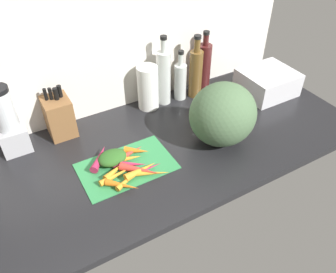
{
  "coord_description": "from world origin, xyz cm",
  "views": [
    {
      "loc": [
        -62.53,
        -102.31,
        100.3
      ],
      "look_at": [
        -8.51,
        -7.93,
        10.62
      ],
      "focal_mm": 36.49,
      "sensor_mm": 36.0,
      "label": 1
    }
  ],
  "objects": [
    {
      "name": "carrot_11",
      "position": [
        -29.79,
        -13.86,
        1.97
      ],
      "size": [
        13.24,
        7.79,
        2.34
      ],
      "primitive_type": "cone",
      "rotation": [
        0.0,
        1.57,
        0.43
      ],
      "color": "orange",
      "rests_on": "cutting_board"
    },
    {
      "name": "paper_towel_roll",
      "position": [
        1.39,
        29.5,
        11.32
      ],
      "size": [
        10.44,
        10.44,
        22.64
      ],
      "primitive_type": "cylinder",
      "color": "white",
      "rests_on": "ground_plane"
    },
    {
      "name": "carrot_6",
      "position": [
        -33.36,
        -16.0,
        2.18
      ],
      "size": [
        11.69,
        11.35,
        2.76
      ],
      "primitive_type": "cone",
      "rotation": [
        0.0,
        1.57,
        -0.76
      ],
      "color": "orange",
      "rests_on": "cutting_board"
    },
    {
      "name": "carrot_8",
      "position": [
        -19.86,
        -15.74,
        1.83
      ],
      "size": [
        12.98,
        7.85,
        2.06
      ],
      "primitive_type": "cone",
      "rotation": [
        0.0,
        1.57,
        -0.46
      ],
      "color": "orange",
      "rests_on": "cutting_board"
    },
    {
      "name": "carrot_5",
      "position": [
        -32.62,
        -9.56,
        2.03
      ],
      "size": [
        16.37,
        5.03,
        2.47
      ],
      "primitive_type": "cone",
      "rotation": [
        0.0,
        1.57,
        0.16
      ],
      "color": "orange",
      "rests_on": "cutting_board"
    },
    {
      "name": "winter_squash",
      "position": [
        17.33,
        -10.36,
        14.15
      ],
      "size": [
        29.86,
        27.75,
        28.3
      ],
      "primitive_type": "ellipsoid",
      "color": "#4C6B47",
      "rests_on": "ground_plane"
    },
    {
      "name": "carrot_4",
      "position": [
        -23.76,
        -12.48,
        2.5
      ],
      "size": [
        14.85,
        5.29,
        3.41
      ],
      "primitive_type": "cone",
      "rotation": [
        0.0,
        1.57,
        0.13
      ],
      "color": "orange",
      "rests_on": "cutting_board"
    },
    {
      "name": "carrot_2",
      "position": [
        -35.58,
        2.64,
        2.57
      ],
      "size": [
        12.13,
        13.93,
        3.53
      ],
      "primitive_type": "cone",
      "rotation": [
        0.0,
        1.57,
        0.9
      ],
      "color": "#B2264C",
      "rests_on": "cutting_board"
    },
    {
      "name": "carrot_9",
      "position": [
        -24.93,
        -3.4,
        2.2
      ],
      "size": [
        11.19,
        5.35,
        2.81
      ],
      "primitive_type": "cone",
      "rotation": [
        0.0,
        1.57,
        -0.25
      ],
      "color": "orange",
      "rests_on": "cutting_board"
    },
    {
      "name": "ground_plane",
      "position": [
        0.0,
        0.0,
        -1.5
      ],
      "size": [
        170.0,
        80.0,
        3.0
      ],
      "primitive_type": "cube",
      "color": "black"
    },
    {
      "name": "cutting_board",
      "position": [
        -26.97,
        -5.36,
        0.4
      ],
      "size": [
        38.88,
        24.21,
        0.8
      ],
      "primitive_type": "cube",
      "color": "#338C4C",
      "rests_on": "ground_plane"
    },
    {
      "name": "carrot_7",
      "position": [
        -22.39,
        -12.56,
        1.93
      ],
      "size": [
        16.41,
        2.65,
        2.26
      ],
      "primitive_type": "cone",
      "rotation": [
        0.0,
        1.57,
        0.02
      ],
      "color": "#B2264C",
      "rests_on": "cutting_board"
    },
    {
      "name": "carrot_greens_pile",
      "position": [
        -31.15,
        -0.86,
        3.38
      ],
      "size": [
        12.2,
        9.38,
        5.16
      ],
      "primitive_type": "ellipsoid",
      "color": "#2D6023",
      "rests_on": "cutting_board"
    },
    {
      "name": "wall_back",
      "position": [
        0.0,
        38.5,
        30.0
      ],
      "size": [
        170.0,
        3.0,
        60.0
      ],
      "primitive_type": "cube",
      "color": "silver",
      "rests_on": "ground_plane"
    },
    {
      "name": "carrot_1",
      "position": [
        -20.1,
        -0.95,
        2.47
      ],
      "size": [
        10.57,
        8.71,
        3.33
      ],
      "primitive_type": "cone",
      "rotation": [
        0.0,
        1.57,
        -0.6
      ],
      "color": "orange",
      "rests_on": "cutting_board"
    },
    {
      "name": "knife_block",
      "position": [
        -43.42,
        31.07,
        9.43
      ],
      "size": [
        11.48,
        15.1,
        23.82
      ],
      "color": "brown",
      "rests_on": "ground_plane"
    },
    {
      "name": "carrot_0",
      "position": [
        -26.04,
        -7.01,
        2.4
      ],
      "size": [
        13.33,
        9.61,
        3.19
      ],
      "primitive_type": "cone",
      "rotation": [
        0.0,
        1.57,
        -0.53
      ],
      "color": "#B2264C",
      "rests_on": "cutting_board"
    },
    {
      "name": "bottle_1",
      "position": [
        19.8,
        28.69,
        10.43
      ],
      "size": [
        6.36,
        6.36,
        26.95
      ],
      "color": "silver",
      "rests_on": "ground_plane"
    },
    {
      "name": "bottle_2",
      "position": [
        27.89,
        26.85,
        13.86
      ],
      "size": [
        6.87,
        6.87,
        33.76
      ],
      "color": "brown",
      "rests_on": "ground_plane"
    },
    {
      "name": "carrot_3",
      "position": [
        -22.96,
        -0.75,
        2.33
      ],
      "size": [
        13.01,
        5.6,
        3.05
      ],
      "primitive_type": "cone",
      "rotation": [
        0.0,
        1.57,
        0.21
      ],
      "color": "red",
      "rests_on": "cutting_board"
    },
    {
      "name": "bottle_0",
      "position": [
        10.43,
        29.35,
        14.99
      ],
      "size": [
        6.8,
        6.8,
        36.25
      ],
      "color": "silver",
      "rests_on": "ground_plane"
    },
    {
      "name": "blender_appliance",
      "position": [
        -64.04,
        29.04,
        13.42
      ],
      "size": [
        11.66,
        11.66,
        31.16
      ],
      "color": "#B2B2B7",
      "rests_on": "ground_plane"
    },
    {
      "name": "carrot_10",
      "position": [
        -24.07,
        -12.1,
        2.57
      ],
      "size": [
        14.32,
        13.99,
        3.54
      ],
      "primitive_type": "cone",
      "rotation": [
        0.0,
        1.57,
        -0.77
      ],
      "color": "red",
      "rests_on": "cutting_board"
    },
    {
      "name": "bottle_3",
      "position": [
        35.6,
        30.52,
        13.58
      ],
      "size": [
        7.26,
        7.26,
        32.94
      ],
      "color": "#471919",
      "rests_on": "ground_plane"
    },
    {
      "name": "dish_rack",
      "position": [
        63.13,
        9.91,
        6.25
      ],
      "size": [
        27.33,
        24.56,
        12.49
      ],
      "primitive_type": "cube",
      "color": "silver",
      "rests_on": "ground_plane"
    },
    {
      "name": "carrot_12",
      "position": [
        -32.52,
        -7.07,
        2.24
      ],
      "size": [
        11.98,
        7.77,
        2.88
      ],
      "primitive_type": "cone",
      "rotation": [
        0.0,
        1.57,
        0.45
      ],
      "color": "orange",
      "rests_on": "cutting_board"
    }
  ]
}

